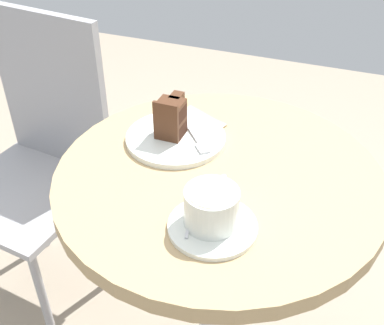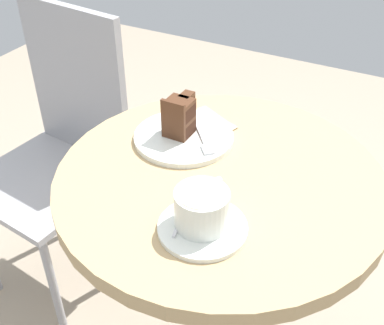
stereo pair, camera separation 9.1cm
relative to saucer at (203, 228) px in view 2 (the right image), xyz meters
The scene contains 9 objects.
cafe_table 0.21m from the saucer, 14.15° to the left, with size 0.66×0.66×0.73m.
saucer is the anchor object (origin of this frame).
coffee_cup 0.04m from the saucer, 34.51° to the left, with size 0.13×0.09×0.07m.
teaspoon 0.04m from the saucer, 74.03° to the left, with size 0.10×0.03×0.00m.
cake_plate 0.28m from the saucer, 35.17° to the left, with size 0.22×0.22×0.01m.
cake_slice 0.30m from the saucer, 36.48° to the left, with size 0.08×0.06×0.09m.
fork 0.26m from the saucer, 26.30° to the left, with size 0.12×0.10×0.00m.
napkin 0.34m from the saucer, 27.40° to the left, with size 0.16×0.17×0.00m.
cafe_chair 0.74m from the saucer, 62.28° to the left, with size 0.42×0.42×0.90m.
Camera 2 is at (-0.69, -0.30, 1.31)m, focal length 45.00 mm.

